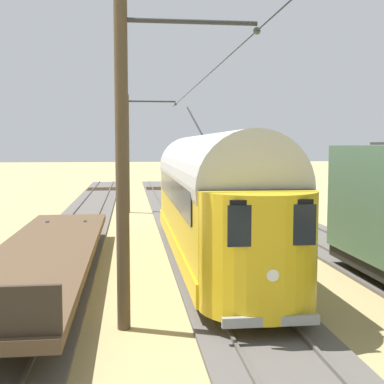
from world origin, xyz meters
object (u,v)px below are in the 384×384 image
Objects in this scene: vintage_streetcar at (210,195)px; catenary_pole_foreground at (129,151)px; flatcar_far_siding at (44,253)px; catenary_pole_mid_near at (126,160)px.

vintage_streetcar is 13.69m from catenary_pole_foreground.
flatcar_far_siding is at bearing 23.04° from vintage_streetcar.
catenary_pole_foreground is 19.65m from catenary_pole_mid_near.
catenary_pole_mid_near is (2.76, 6.31, 1.37)m from vintage_streetcar.
catenary_pole_mid_near is at bearing 120.30° from flatcar_far_siding.
catenary_pole_mid_near reaches higher than vintage_streetcar.
catenary_pole_foreground reaches higher than flatcar_far_siding.
flatcar_far_siding is at bearing -59.70° from catenary_pole_mid_near.
vintage_streetcar is 5.78m from flatcar_far_siding.
vintage_streetcar reaches higher than flatcar_far_siding.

